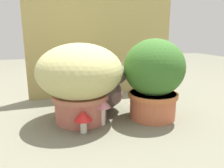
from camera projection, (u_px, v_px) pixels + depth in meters
name	position (u px, v px, depth m)	size (l,w,h in m)	color
ground_plane	(107.00, 119.00, 1.18)	(6.00, 6.00, 0.00)	#6A6957
cardboard_backdrop	(103.00, 37.00, 1.57)	(1.07, 0.03, 0.85)	tan
grass_planter	(80.00, 78.00, 1.12)	(0.44, 0.44, 0.41)	#B46352
leafy_planter	(154.00, 77.00, 1.15)	(0.32, 0.32, 0.43)	#C26644
cat	(105.00, 89.00, 1.32)	(0.29, 0.37, 0.32)	slate
mushroom_ornament_red	(83.00, 117.00, 1.01)	(0.09, 0.09, 0.10)	silver
mushroom_ornament_pink	(102.00, 105.00, 1.09)	(0.09, 0.09, 0.14)	silver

